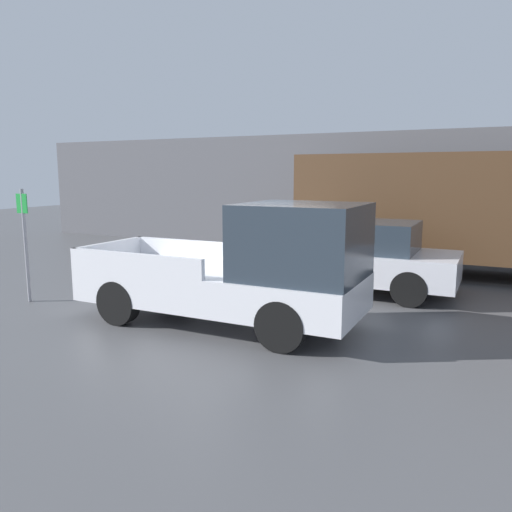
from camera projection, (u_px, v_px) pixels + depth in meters
The scene contains 6 objects.
ground_plane at pixel (254, 313), 9.68m from camera, with size 60.00×60.00×0.00m, color #4C4C4F.
building_wall at pixel (364, 193), 16.76m from camera, with size 28.00×0.15×4.04m.
pickup_truck at pixel (247, 271), 8.64m from camera, with size 5.10×1.97×2.20m.
car at pixel (354, 255), 11.37m from camera, with size 4.62×1.94×1.63m.
delivery_truck at pixel (458, 209), 13.02m from camera, with size 8.87×2.37×3.19m.
parking_sign at pixel (25, 239), 10.35m from camera, with size 0.30×0.07×2.37m.
Camera 1 is at (4.13, -8.41, 2.67)m, focal length 35.00 mm.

